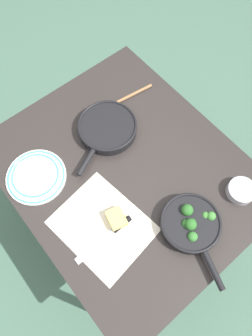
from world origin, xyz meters
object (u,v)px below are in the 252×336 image
Objects in this scene: grater_knife at (112,233)px; skillet_eggs at (107,128)px; dinner_plate_stack at (36,176)px; wooden_spoon at (115,103)px; skillet_broccoli at (191,224)px; cheese_block at (117,219)px; prep_bowl_steel at (241,191)px.

skillet_eggs is at bearing -126.14° from grater_knife.
wooden_spoon is at bearing 99.39° from dinner_plate_stack.
skillet_broccoli is 0.68m from dinner_plate_stack.
cheese_block is at bearing -149.53° from grater_knife.
dinner_plate_stack reaches higher than wooden_spoon.
prep_bowl_steel is (0.61, 0.62, 0.01)m from dinner_plate_stack.
skillet_broccoli is 1.39× the size of grater_knife.
grater_knife is 0.41m from dinner_plate_stack.
skillet_broccoli reaches higher than dinner_plate_stack.
prep_bowl_steel is at bearing 87.88° from skillet_eggs.
cheese_block is at bearing -115.49° from skillet_broccoli.
grater_knife is at bearing 29.50° from skillet_eggs.
skillet_broccoli is 1.11× the size of wooden_spoon.
cheese_block is at bearing 32.50° from skillet_eggs.
wooden_spoon is 0.57m from cheese_block.
dinner_plate_stack is at bearing -134.17° from prep_bowl_steel.
skillet_broccoli is 0.67m from wooden_spoon.
skillet_broccoli reaches higher than cheese_block.
prep_bowl_steel reaches higher than wooden_spoon.
skillet_eggs is at bearing 146.97° from cheese_block.
skillet_broccoli is 0.30m from cheese_block.
cheese_block is at bearing 22.05° from dinner_plate_stack.
skillet_eggs is 0.42m from cheese_block.
skillet_eggs is 1.47× the size of dinner_plate_stack.
cheese_block is (0.36, -0.23, -0.00)m from skillet_eggs.
skillet_eggs is 0.15m from wooden_spoon.
wooden_spoon is at bearing -166.07° from skillet_eggs.
skillet_broccoli reaches higher than skillet_eggs.
cheese_block is 0.40m from dinner_plate_stack.
cheese_block reaches higher than wooden_spoon.
skillet_broccoli is 0.32m from grater_knife.
dinner_plate_stack is (0.08, -0.50, 0.00)m from wooden_spoon.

